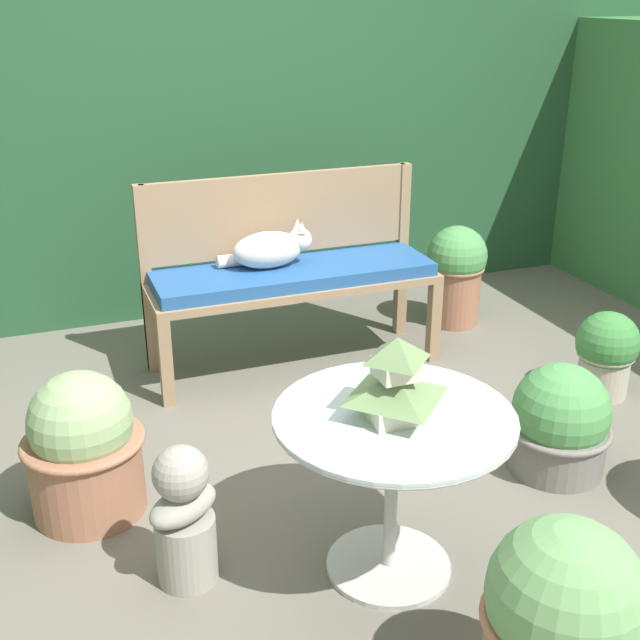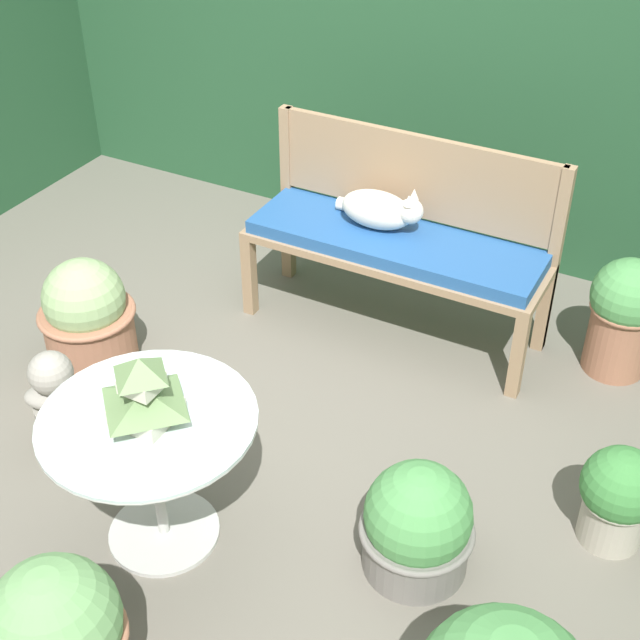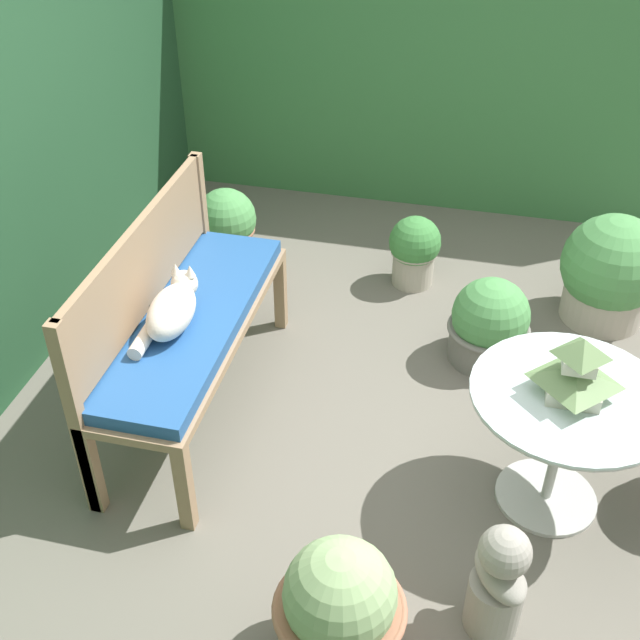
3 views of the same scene
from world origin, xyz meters
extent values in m
plane|color=#666056|center=(0.00, 0.00, 0.00)|extent=(30.00, 30.00, 0.00)
cube|color=#234C2D|center=(0.00, 2.32, 1.06)|extent=(6.40, 0.83, 2.12)
cube|color=#937556|center=(-0.55, 0.75, 0.23)|extent=(0.06, 0.06, 0.45)
cube|color=#937556|center=(0.91, 0.75, 0.23)|extent=(0.06, 0.06, 0.45)
cube|color=#937556|center=(-0.55, 1.17, 0.23)|extent=(0.06, 0.06, 0.45)
cube|color=#937556|center=(0.91, 1.17, 0.23)|extent=(0.06, 0.06, 0.45)
cube|color=#937556|center=(0.18, 0.96, 0.47)|extent=(1.51, 0.47, 0.04)
cube|color=#23518E|center=(0.18, 0.96, 0.52)|extent=(1.45, 0.44, 0.07)
cube|color=#937556|center=(-0.55, 1.18, 0.50)|extent=(0.06, 0.06, 1.00)
cube|color=#937556|center=(0.91, 1.18, 0.50)|extent=(0.06, 0.06, 1.00)
cube|color=#937556|center=(0.18, 1.18, 0.79)|extent=(1.45, 0.04, 0.43)
ellipsoid|color=silver|center=(0.06, 1.00, 0.65)|extent=(0.37, 0.20, 0.19)
sphere|color=silver|center=(0.23, 1.00, 0.69)|extent=(0.13, 0.13, 0.13)
cone|color=silver|center=(0.23, 1.04, 0.76)|extent=(0.05, 0.05, 0.06)
cone|color=silver|center=(0.23, 0.97, 0.76)|extent=(0.05, 0.05, 0.06)
cylinder|color=silver|center=(-0.09, 1.08, 0.59)|extent=(0.20, 0.07, 0.07)
cylinder|color=#B7B7B2|center=(-0.05, -0.72, 0.01)|extent=(0.44, 0.44, 0.02)
cylinder|color=#B7B7B2|center=(-0.05, -0.72, 0.30)|extent=(0.04, 0.04, 0.61)
cylinder|color=silver|center=(-0.05, -0.72, 0.61)|extent=(0.80, 0.80, 0.01)
torus|color=#B7B7B2|center=(-0.05, -0.72, 0.60)|extent=(0.80, 0.80, 0.02)
cube|color=beige|center=(-0.05, -0.72, 0.65)|extent=(0.20, 0.20, 0.06)
pyramid|color=#668451|center=(-0.05, -0.72, 0.72)|extent=(0.28, 0.28, 0.07)
cube|color=beige|center=(-0.05, -0.72, 0.78)|extent=(0.13, 0.13, 0.06)
pyramid|color=#668451|center=(-0.05, -0.72, 0.85)|extent=(0.17, 0.17, 0.08)
cylinder|color=gray|center=(-0.72, -0.52, 0.12)|extent=(0.21, 0.21, 0.25)
ellipsoid|color=gray|center=(-0.72, -0.52, 0.30)|extent=(0.31, 0.27, 0.10)
sphere|color=gray|center=(-0.72, -0.52, 0.42)|extent=(0.19, 0.19, 0.19)
torus|color=#9E664C|center=(0.11, -1.44, 0.34)|extent=(0.44, 0.44, 0.03)
sphere|color=#66995B|center=(0.11, -1.44, 0.42)|extent=(0.43, 0.43, 0.43)
cylinder|color=#9E664C|center=(-0.99, 0.01, 0.16)|extent=(0.43, 0.43, 0.32)
torus|color=#9E664C|center=(-0.99, 0.01, 0.31)|extent=(0.47, 0.47, 0.03)
sphere|color=#89A870|center=(-0.99, 0.01, 0.39)|extent=(0.39, 0.39, 0.39)
cylinder|color=#ADA393|center=(1.51, 0.10, 0.11)|extent=(0.25, 0.25, 0.23)
torus|color=#ADA393|center=(1.51, 0.10, 0.22)|extent=(0.28, 0.28, 0.03)
sphere|color=#3D7F3D|center=(1.51, 0.10, 0.28)|extent=(0.31, 0.31, 0.31)
cylinder|color=#9E664C|center=(1.28, 1.18, 0.18)|extent=(0.30, 0.30, 0.37)
torus|color=#9E664C|center=(1.28, 1.18, 0.35)|extent=(0.33, 0.33, 0.03)
sphere|color=#4C8E4C|center=(1.28, 1.18, 0.43)|extent=(0.36, 0.36, 0.36)
cylinder|color=slate|center=(0.89, -0.39, 0.10)|extent=(0.40, 0.40, 0.20)
torus|color=slate|center=(0.89, -0.39, 0.19)|extent=(0.44, 0.44, 0.03)
sphere|color=#4C8E4C|center=(0.89, -0.39, 0.27)|extent=(0.41, 0.41, 0.41)
camera|label=1|loc=(-1.08, -2.77, 1.90)|focal=45.00mm
camera|label=2|loc=(1.61, -2.52, 2.77)|focal=50.00mm
camera|label=3|loc=(-2.57, -0.30, 2.73)|focal=45.00mm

